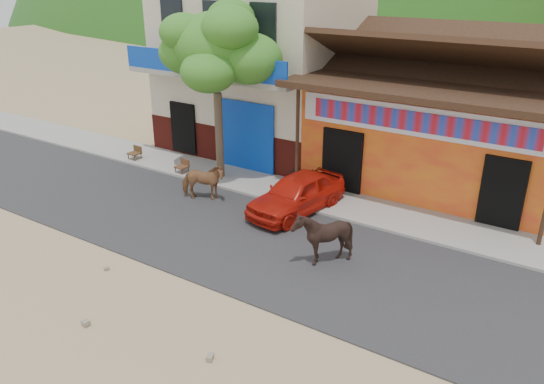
{
  "coord_description": "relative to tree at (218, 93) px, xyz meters",
  "views": [
    {
      "loc": [
        6.57,
        -8.16,
        7.03
      ],
      "look_at": [
        -0.61,
        3.0,
        1.4
      ],
      "focal_mm": 35.0,
      "sensor_mm": 36.0,
      "label": 1
    }
  ],
  "objects": [
    {
      "name": "cafe_chair_right",
      "position": [
        -1.4,
        -0.5,
        -2.56
      ],
      "size": [
        0.44,
        0.44,
        0.88
      ],
      "primitive_type": null,
      "rotation": [
        0.0,
        0.0,
        -0.07
      ],
      "color": "#4D2E19",
      "rests_on": "sidewalk"
    },
    {
      "name": "road",
      "position": [
        4.6,
        -3.3,
        -3.1
      ],
      "size": [
        60.0,
        5.0,
        0.04
      ],
      "primitive_type": "cube",
      "color": "#28282B",
      "rests_on": "ground"
    },
    {
      "name": "cafe_chair_left",
      "position": [
        -3.96,
        -0.37,
        -2.54
      ],
      "size": [
        0.44,
        0.44,
        0.92
      ],
      "primitive_type": null,
      "rotation": [
        0.0,
        0.0,
        -0.03
      ],
      "color": "#472D17",
      "rests_on": "sidewalk"
    },
    {
      "name": "cafe_building",
      "position": [
        -0.9,
        4.2,
        0.38
      ],
      "size": [
        7.0,
        6.0,
        7.0
      ],
      "primitive_type": "cube",
      "color": "beige",
      "rests_on": "ground"
    },
    {
      "name": "red_car",
      "position": [
        3.73,
        -1.0,
        -2.47
      ],
      "size": [
        2.02,
        3.76,
        1.21
      ],
      "primitive_type": "imported",
      "rotation": [
        0.0,
        0.0,
        -0.17
      ],
      "color": "red",
      "rests_on": "road"
    },
    {
      "name": "scooter",
      "position": [
        3.1,
        0.73,
        -2.61
      ],
      "size": [
        1.57,
        0.82,
        0.79
      ],
      "primitive_type": "imported",
      "rotation": [
        0.0,
        0.0,
        1.36
      ],
      "color": "black",
      "rests_on": "sidewalk"
    },
    {
      "name": "sidewalk",
      "position": [
        4.6,
        0.2,
        -3.06
      ],
      "size": [
        60.0,
        2.0,
        0.12
      ],
      "primitive_type": "cube",
      "color": "gray",
      "rests_on": "ground"
    },
    {
      "name": "ground",
      "position": [
        4.6,
        -5.8,
        -3.12
      ],
      "size": [
        120.0,
        120.0,
        0.0
      ],
      "primitive_type": "plane",
      "color": "#9E825B",
      "rests_on": "ground"
    },
    {
      "name": "cow_tan",
      "position": [
        0.7,
        -1.83,
        -2.46
      ],
      "size": [
        1.6,
        1.25,
        1.23
      ],
      "primitive_type": "imported",
      "rotation": [
        0.0,
        0.0,
        2.04
      ],
      "color": "#98643C",
      "rests_on": "road"
    },
    {
      "name": "dance_club",
      "position": [
        6.6,
        4.2,
        -1.32
      ],
      "size": [
        8.0,
        6.0,
        3.6
      ],
      "primitive_type": "cube",
      "color": "orange",
      "rests_on": "ground"
    },
    {
      "name": "cow_dark",
      "position": [
        5.83,
        -3.31,
        -2.35
      ],
      "size": [
        1.48,
        1.35,
        1.46
      ],
      "primitive_type": "imported",
      "rotation": [
        0.0,
        0.0,
        -1.43
      ],
      "color": "black",
      "rests_on": "road"
    },
    {
      "name": "tree",
      "position": [
        0.0,
        0.0,
        0.0
      ],
      "size": [
        3.0,
        3.0,
        6.0
      ],
      "primitive_type": null,
      "color": "#2D721E",
      "rests_on": "sidewalk"
    }
  ]
}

